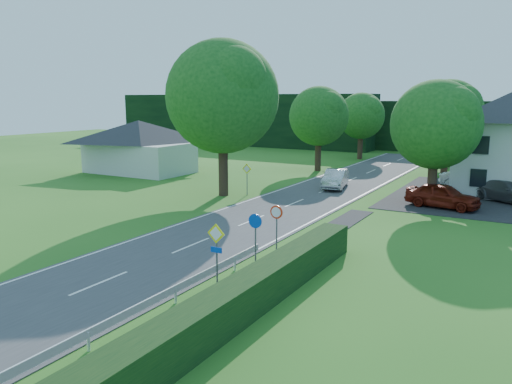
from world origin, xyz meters
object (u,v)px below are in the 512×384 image
Objects in this scene: motorcycle at (329,177)px; parked_car_grey at (507,191)px; streetlight at (434,139)px; parked_car_red at (443,195)px; parked_car_silver_a at (470,179)px; parasol at (506,183)px; moving_car at (335,179)px.

motorcycle is 0.36× the size of parked_car_grey.
parked_car_red is at bearing -62.23° from streetlight.
motorcycle is at bearing 158.64° from streetlight.
motorcycle is 0.40× the size of parked_car_silver_a.
parasol is at bearing 36.72° from parked_car_grey.
streetlight is 1.65× the size of parked_car_red.
motorcycle is at bearing 113.44° from parked_car_grey.
motorcycle is at bearing 110.38° from parked_car_silver_a.
parked_car_red is (10.51, -6.00, 0.34)m from motorcycle.
parasol is (4.64, 4.39, -3.41)m from streetlight.
parked_car_silver_a is at bearing 37.90° from motorcycle.
parasol is (13.90, 0.76, 0.52)m from motorcycle.
streetlight is at bearing -19.98° from moving_car.
streetlight is 4.49m from parked_car_red.
parasol is (2.77, -2.12, 0.25)m from parked_car_silver_a.
parasol is at bearing 43.41° from streetlight.
parked_car_red is at bearing -6.32° from motorcycle.
parasol is (3.38, 6.76, 0.19)m from parked_car_red.
streetlight is 3.56× the size of parasol.
moving_car is 2.06× the size of parasol.
motorcycle is at bearing -176.86° from parasol.
moving_car is 0.89× the size of parked_car_grey.
streetlight is 7.24m from parasol.
parked_car_silver_a is 5.44m from parked_car_grey.
streetlight is 1.73× the size of moving_car.
moving_car reaches higher than motorcycle.
parked_car_grey is at bearing -7.70° from moving_car.
parked_car_grey is 2.32× the size of parasol.
motorcycle is 12.11m from parked_car_red.
parked_car_red is at bearing 170.02° from parked_car_grey.
moving_car is 0.96× the size of parked_car_red.
parked_car_grey is at bearing -83.25° from parasol.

